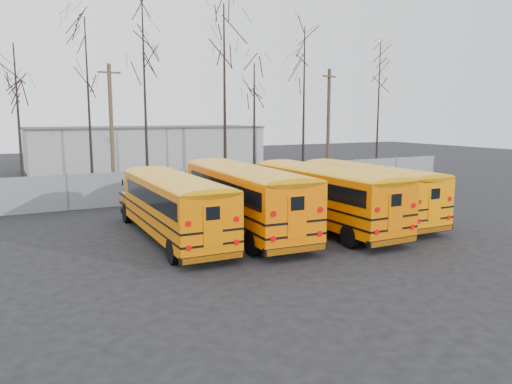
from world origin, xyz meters
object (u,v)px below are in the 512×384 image
bus_b (244,193)px  bus_d (366,187)px  bus_a (173,202)px  utility_pole_left (112,128)px  bus_c (323,192)px  utility_pole_right (328,124)px

bus_b → bus_d: bus_b is taller
bus_a → utility_pole_left: 14.79m
utility_pole_left → bus_a: bearing=-99.5°
bus_b → bus_c: (3.64, -0.89, -0.08)m
utility_pole_right → bus_c: bearing=-143.4°
bus_b → bus_a: bearing=-179.2°
bus_b → bus_c: bearing=-10.3°
bus_b → utility_pole_left: size_ratio=1.30×
bus_d → utility_pole_left: bearing=122.7°
bus_d → utility_pole_left: size_ratio=1.18×
bus_a → utility_pole_right: size_ratio=1.15×
utility_pole_left → utility_pole_right: size_ratio=0.97×
bus_c → utility_pole_right: utility_pole_right is taller
bus_d → utility_pole_left: utility_pole_left is taller
bus_a → bus_c: bus_c is taller
bus_d → utility_pole_left: 17.81m
bus_b → utility_pole_left: (-2.60, 14.66, 2.60)m
bus_c → utility_pole_left: size_ratio=1.23×
bus_a → utility_pole_right: (17.44, 13.33, 2.89)m
utility_pole_left → bus_b: bearing=-87.1°
bus_c → utility_pole_left: utility_pole_left is taller
bus_a → bus_d: bus_a is taller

